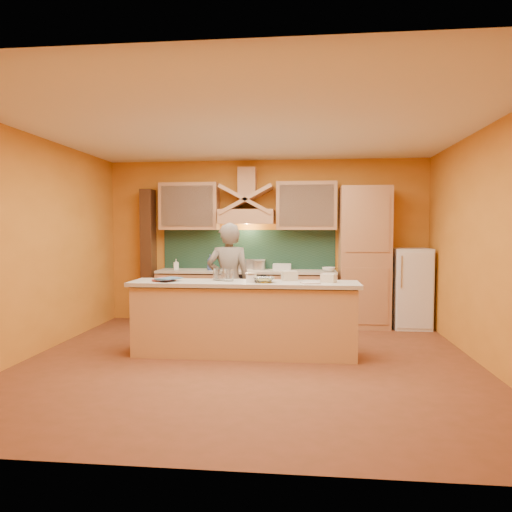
# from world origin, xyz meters

# --- Properties ---
(floor) EXTENTS (5.50, 5.00, 0.01)m
(floor) POSITION_xyz_m (0.00, 0.00, 0.00)
(floor) COLOR brown
(floor) RESTS_ON ground
(ceiling) EXTENTS (5.50, 5.00, 0.01)m
(ceiling) POSITION_xyz_m (0.00, 0.00, 2.80)
(ceiling) COLOR white
(ceiling) RESTS_ON wall_back
(wall_back) EXTENTS (5.50, 0.02, 2.80)m
(wall_back) POSITION_xyz_m (0.00, 2.50, 1.40)
(wall_back) COLOR orange
(wall_back) RESTS_ON floor
(wall_front) EXTENTS (5.50, 0.02, 2.80)m
(wall_front) POSITION_xyz_m (0.00, -2.50, 1.40)
(wall_front) COLOR orange
(wall_front) RESTS_ON floor
(wall_left) EXTENTS (0.02, 5.00, 2.80)m
(wall_left) POSITION_xyz_m (-2.75, 0.00, 1.40)
(wall_left) COLOR orange
(wall_left) RESTS_ON floor
(wall_right) EXTENTS (0.02, 5.00, 2.80)m
(wall_right) POSITION_xyz_m (2.75, 0.00, 1.40)
(wall_right) COLOR orange
(wall_right) RESTS_ON floor
(base_cabinet_left) EXTENTS (1.10, 0.60, 0.86)m
(base_cabinet_left) POSITION_xyz_m (-1.25, 2.20, 0.43)
(base_cabinet_left) COLOR tan
(base_cabinet_left) RESTS_ON floor
(base_cabinet_right) EXTENTS (1.10, 0.60, 0.86)m
(base_cabinet_right) POSITION_xyz_m (0.65, 2.20, 0.43)
(base_cabinet_right) COLOR tan
(base_cabinet_right) RESTS_ON floor
(counter_top) EXTENTS (3.00, 0.62, 0.04)m
(counter_top) POSITION_xyz_m (-0.30, 2.20, 0.90)
(counter_top) COLOR beige
(counter_top) RESTS_ON base_cabinet_left
(stove) EXTENTS (0.60, 0.58, 0.90)m
(stove) POSITION_xyz_m (-0.30, 2.20, 0.45)
(stove) COLOR black
(stove) RESTS_ON floor
(backsplash) EXTENTS (3.00, 0.03, 0.70)m
(backsplash) POSITION_xyz_m (-0.30, 2.48, 1.25)
(backsplash) COLOR #183428
(backsplash) RESTS_ON wall_back
(range_hood) EXTENTS (0.92, 0.50, 0.24)m
(range_hood) POSITION_xyz_m (-0.30, 2.25, 1.82)
(range_hood) COLOR tan
(range_hood) RESTS_ON wall_back
(hood_chimney) EXTENTS (0.30, 0.30, 0.50)m
(hood_chimney) POSITION_xyz_m (-0.30, 2.35, 2.40)
(hood_chimney) COLOR tan
(hood_chimney) RESTS_ON wall_back
(upper_cabinet_left) EXTENTS (1.00, 0.35, 0.80)m
(upper_cabinet_left) POSITION_xyz_m (-1.30, 2.33, 2.00)
(upper_cabinet_left) COLOR tan
(upper_cabinet_left) RESTS_ON wall_back
(upper_cabinet_right) EXTENTS (1.00, 0.35, 0.80)m
(upper_cabinet_right) POSITION_xyz_m (0.70, 2.33, 2.00)
(upper_cabinet_right) COLOR tan
(upper_cabinet_right) RESTS_ON wall_back
(pantry_column) EXTENTS (0.80, 0.60, 2.30)m
(pantry_column) POSITION_xyz_m (1.65, 2.20, 1.15)
(pantry_column) COLOR tan
(pantry_column) RESTS_ON floor
(fridge) EXTENTS (0.58, 0.60, 1.30)m
(fridge) POSITION_xyz_m (2.40, 2.20, 0.65)
(fridge) COLOR white
(fridge) RESTS_ON floor
(trim_column_left) EXTENTS (0.20, 0.30, 2.30)m
(trim_column_left) POSITION_xyz_m (-2.05, 2.35, 1.15)
(trim_column_left) COLOR #472816
(trim_column_left) RESTS_ON floor
(island_body) EXTENTS (2.80, 0.55, 0.88)m
(island_body) POSITION_xyz_m (-0.10, 0.30, 0.44)
(island_body) COLOR tan
(island_body) RESTS_ON floor
(island_top) EXTENTS (2.90, 0.62, 0.05)m
(island_top) POSITION_xyz_m (-0.10, 0.30, 0.92)
(island_top) COLOR beige
(island_top) RESTS_ON island_body
(person) EXTENTS (0.66, 0.48, 1.70)m
(person) POSITION_xyz_m (-0.41, 1.00, 0.85)
(person) COLOR #70665B
(person) RESTS_ON floor
(pot_large) EXTENTS (0.28, 0.28, 0.16)m
(pot_large) POSITION_xyz_m (-0.42, 2.22, 0.98)
(pot_large) COLOR silver
(pot_large) RESTS_ON stove
(pot_small) EXTENTS (0.24, 0.24, 0.15)m
(pot_small) POSITION_xyz_m (-0.10, 2.30, 0.98)
(pot_small) COLOR silver
(pot_small) RESTS_ON stove
(soap_bottle_a) EXTENTS (0.11, 0.11, 0.18)m
(soap_bottle_a) POSITION_xyz_m (-1.52, 2.22, 1.01)
(soap_bottle_a) COLOR white
(soap_bottle_a) RESTS_ON counter_top
(soap_bottle_b) EXTENTS (0.12, 0.12, 0.27)m
(soap_bottle_b) POSITION_xyz_m (-0.90, 2.11, 1.05)
(soap_bottle_b) COLOR #375299
(soap_bottle_b) RESTS_ON counter_top
(bowl_back) EXTENTS (0.24, 0.24, 0.07)m
(bowl_back) POSITION_xyz_m (1.07, 2.12, 0.95)
(bowl_back) COLOR silver
(bowl_back) RESTS_ON counter_top
(dish_rack) EXTENTS (0.30, 0.24, 0.11)m
(dish_rack) POSITION_xyz_m (0.30, 2.26, 0.97)
(dish_rack) COLOR silver
(dish_rack) RESTS_ON counter_top
(book_lower) EXTENTS (0.25, 0.33, 0.03)m
(book_lower) POSITION_xyz_m (-1.25, 0.32, 0.96)
(book_lower) COLOR #B84641
(book_lower) RESTS_ON island_top
(book_upper) EXTENTS (0.34, 0.37, 0.02)m
(book_upper) POSITION_xyz_m (-1.15, 0.28, 0.98)
(book_upper) COLOR #3E6589
(book_upper) RESTS_ON island_top
(jar_large) EXTENTS (0.15, 0.15, 0.15)m
(jar_large) POSITION_xyz_m (-0.45, 0.44, 1.02)
(jar_large) COLOR white
(jar_large) RESTS_ON island_top
(jar_small) EXTENTS (0.15, 0.15, 0.15)m
(jar_small) POSITION_xyz_m (-0.30, 0.35, 1.02)
(jar_small) COLOR white
(jar_small) RESTS_ON island_top
(kitchen_scale) EXTENTS (0.12, 0.12, 0.10)m
(kitchen_scale) POSITION_xyz_m (-0.00, 0.26, 0.99)
(kitchen_scale) COLOR white
(kitchen_scale) RESTS_ON island_top
(mixing_bowl) EXTENTS (0.30, 0.30, 0.07)m
(mixing_bowl) POSITION_xyz_m (0.16, 0.24, 0.98)
(mixing_bowl) COLOR white
(mixing_bowl) RESTS_ON island_top
(cloth) EXTENTS (0.26, 0.22, 0.01)m
(cloth) POSITION_xyz_m (0.73, 0.18, 0.95)
(cloth) COLOR beige
(cloth) RESTS_ON island_top
(grocery_bag_a) EXTENTS (0.22, 0.20, 0.12)m
(grocery_bag_a) POSITION_xyz_m (0.47, 0.48, 1.01)
(grocery_bag_a) COLOR beige
(grocery_bag_a) RESTS_ON island_top
(grocery_bag_b) EXTENTS (0.21, 0.19, 0.10)m
(grocery_bag_b) POSITION_xyz_m (0.96, 0.33, 1.00)
(grocery_bag_b) COLOR beige
(grocery_bag_b) RESTS_ON island_top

